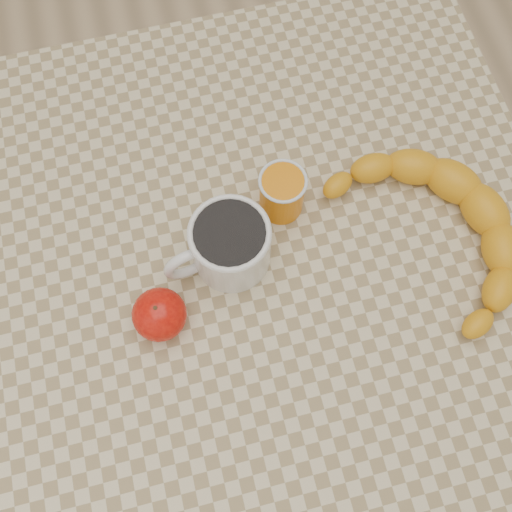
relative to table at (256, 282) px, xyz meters
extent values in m
plane|color=tan|center=(0.00, 0.00, -0.66)|extent=(3.00, 3.00, 0.00)
cube|color=#CCBA90|center=(0.00, 0.00, 0.07)|extent=(0.80, 0.80, 0.04)
cube|color=#977A4D|center=(0.00, 0.00, 0.02)|extent=(0.74, 0.74, 0.06)
cylinder|color=#977A4D|center=(0.35, -0.35, -0.31)|extent=(0.05, 0.05, 0.71)
cylinder|color=#977A4D|center=(-0.35, 0.35, -0.31)|extent=(0.05, 0.05, 0.71)
cylinder|color=#977A4D|center=(0.35, 0.35, -0.31)|extent=(0.05, 0.05, 0.71)
cylinder|color=silver|center=(-0.03, 0.01, 0.13)|extent=(0.11, 0.11, 0.08)
cylinder|color=black|center=(-0.03, 0.01, 0.16)|extent=(0.08, 0.08, 0.01)
torus|color=silver|center=(-0.03, 0.01, 0.17)|extent=(0.10, 0.10, 0.01)
torus|color=silver|center=(-0.08, 0.00, 0.13)|extent=(0.06, 0.02, 0.06)
cylinder|color=orange|center=(0.05, 0.07, 0.12)|extent=(0.06, 0.06, 0.07)
torus|color=silver|center=(0.05, 0.07, 0.15)|extent=(0.06, 0.06, 0.00)
ellipsoid|color=#9A0705|center=(-0.13, -0.05, 0.12)|extent=(0.08, 0.08, 0.06)
cylinder|color=#382311|center=(-0.13, -0.05, 0.14)|extent=(0.01, 0.01, 0.01)
camera|label=1|loc=(-0.06, -0.24, 0.77)|focal=40.00mm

